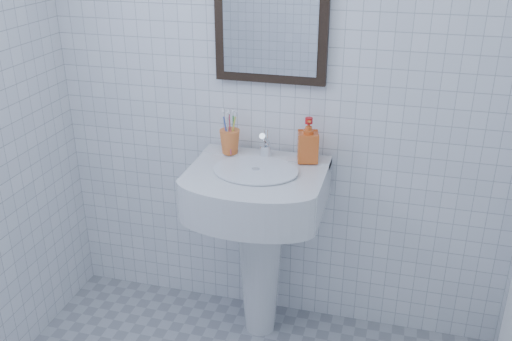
# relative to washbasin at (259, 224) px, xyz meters

# --- Properties ---
(wall_back) EXTENTS (2.20, 0.02, 2.50)m
(wall_back) POSITION_rel_washbasin_xyz_m (0.04, 0.21, 0.63)
(wall_back) COLOR white
(wall_back) RESTS_ON ground
(washbasin) EXTENTS (0.60, 0.44, 0.92)m
(washbasin) POSITION_rel_washbasin_xyz_m (0.00, 0.00, 0.00)
(washbasin) COLOR silver
(washbasin) RESTS_ON ground
(faucet) EXTENTS (0.05, 0.12, 0.13)m
(faucet) POSITION_rel_washbasin_xyz_m (-0.00, 0.11, 0.35)
(faucet) COLOR silver
(faucet) RESTS_ON washbasin
(toothbrush_cup) EXTENTS (0.12, 0.12, 0.11)m
(toothbrush_cup) POSITION_rel_washbasin_xyz_m (-0.17, 0.11, 0.35)
(toothbrush_cup) COLOR orange
(toothbrush_cup) RESTS_ON washbasin
(soap_dispenser) EXTENTS (0.11, 0.11, 0.20)m
(soap_dispenser) POSITION_rel_washbasin_xyz_m (0.20, 0.11, 0.40)
(soap_dispenser) COLOR red
(soap_dispenser) RESTS_ON washbasin
(wall_mirror) EXTENTS (0.50, 0.04, 0.62)m
(wall_mirror) POSITION_rel_washbasin_xyz_m (-0.00, 0.19, 0.93)
(wall_mirror) COLOR black
(wall_mirror) RESTS_ON wall_back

